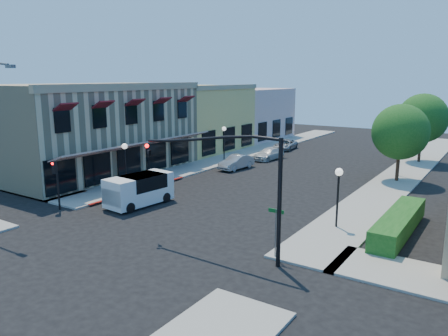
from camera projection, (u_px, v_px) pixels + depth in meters
The scene contains 22 objects.
ground at pixel (130, 241), 23.29m from camera, with size 120.00×120.00×0.00m, color black.
sidewalk_left at pixel (246, 153), 50.06m from camera, with size 3.50×50.00×0.12m, color gray.
sidewalk_right at pixel (408, 171), 40.63m from camera, with size 3.50×50.00×0.12m, color gray.
curb_red_strip at pixel (141, 191), 33.55m from camera, with size 0.25×10.00×0.06m, color maroon.
corner_brick_building at pixel (94, 128), 39.79m from camera, with size 11.77×18.20×8.10m.
yellow_stucco_building at pixel (194, 118), 52.12m from camera, with size 10.00×12.00×7.60m, color tan.
pink_stucco_building at pixel (245, 114), 61.98m from camera, with size 10.00×12.00×7.00m, color beige.
hedge at pixel (398, 234), 24.34m from camera, with size 1.40×8.00×1.10m, color #154C17.
street_tree_a at pixel (400, 132), 35.67m from camera, with size 4.56×4.56×6.48m.
street_tree_b at pixel (423, 118), 43.77m from camera, with size 4.94×4.94×7.02m.
signal_mast_arm at pixel (239, 175), 20.52m from camera, with size 8.01×0.39×6.00m.
secondary_signal at pixel (56, 176), 28.28m from camera, with size 0.28×0.42×3.32m.
street_name_sign at pixel (276, 225), 20.70m from camera, with size 0.80×0.06×2.50m.
lamppost_left_near at pixel (125, 154), 33.85m from camera, with size 0.44×0.44×3.57m.
lamppost_left_far at pixel (224, 135), 45.29m from camera, with size 0.44×0.44×3.57m.
lamppost_right_near at pixel (339, 183), 24.69m from camera, with size 0.44×0.44×3.57m.
lamppost_right_far at pixel (400, 146), 37.76m from camera, with size 0.44×0.44×3.57m.
white_van at pixel (139, 188), 29.61m from camera, with size 2.46×4.83×2.06m.
parked_car_a at pixel (135, 189), 31.92m from camera, with size 1.34×3.32×1.13m, color black.
parked_car_b at pixel (236, 162), 41.44m from camera, with size 1.41×4.05×1.34m, color #A4A5A9.
parked_car_c at pixel (269, 154), 46.18m from camera, with size 1.71×4.20×1.22m, color beige.
parked_car_d at pixel (285, 145), 52.66m from camera, with size 1.97×4.26×1.19m, color #999B9D.
Camera 1 is at (16.30, -15.61, 8.59)m, focal length 35.00 mm.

